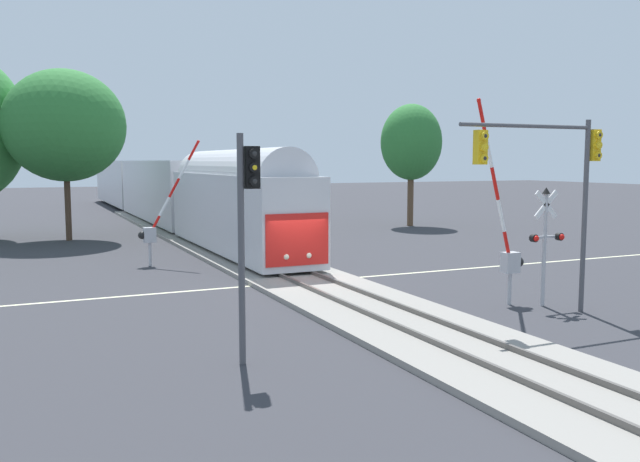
% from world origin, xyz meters
% --- Properties ---
extents(ground_plane, '(220.00, 220.00, 0.00)m').
position_xyz_m(ground_plane, '(0.00, 0.00, 0.00)').
color(ground_plane, '#333338').
extents(road_centre_stripe, '(44.00, 0.20, 0.01)m').
position_xyz_m(road_centre_stripe, '(0.00, 0.00, 0.00)').
color(road_centre_stripe, beige).
rests_on(road_centre_stripe, ground).
extents(railway_track, '(4.40, 80.00, 0.32)m').
position_xyz_m(railway_track, '(0.00, 0.00, 0.10)').
color(railway_track, gray).
rests_on(railway_track, ground).
extents(commuter_train, '(3.04, 60.79, 5.16)m').
position_xyz_m(commuter_train, '(0.00, 28.91, 2.73)').
color(commuter_train, silver).
rests_on(commuter_train, railway_track).
extents(crossing_gate_near, '(2.08, 0.40, 6.90)m').
position_xyz_m(crossing_gate_near, '(4.66, -6.83, 2.14)').
color(crossing_gate_near, '#B7B7BC').
rests_on(crossing_gate_near, ground).
extents(crossing_signal_mast, '(1.36, 0.44, 4.01)m').
position_xyz_m(crossing_signal_mast, '(5.69, -7.51, 2.45)').
color(crossing_signal_mast, '#B2B2B7').
rests_on(crossing_signal_mast, ground).
extents(crossing_gate_far, '(2.98, 0.40, 5.87)m').
position_xyz_m(crossing_gate_far, '(-4.57, 6.83, 1.94)').
color(crossing_gate_far, '#B7B7BC').
rests_on(crossing_gate_far, ground).
extents(traffic_signal_near_right, '(5.37, 0.38, 6.17)m').
position_xyz_m(traffic_signal_near_right, '(4.80, -8.70, 4.69)').
color(traffic_signal_near_right, '#4C4C51').
rests_on(traffic_signal_near_right, ground).
extents(traffic_signal_near_left, '(0.53, 0.38, 5.52)m').
position_xyz_m(traffic_signal_near_left, '(-5.40, -9.53, 3.70)').
color(traffic_signal_near_left, '#4C4C51').
rests_on(traffic_signal_near_left, ground).
extents(maple_right_background, '(4.58, 4.58, 9.13)m').
position_xyz_m(maple_right_background, '(16.63, 18.37, 6.27)').
color(maple_right_background, brown).
rests_on(maple_right_background, ground).
extents(oak_behind_train, '(7.25, 7.25, 10.42)m').
position_xyz_m(oak_behind_train, '(-7.58, 19.12, 7.02)').
color(oak_behind_train, '#4C3828').
rests_on(oak_behind_train, ground).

